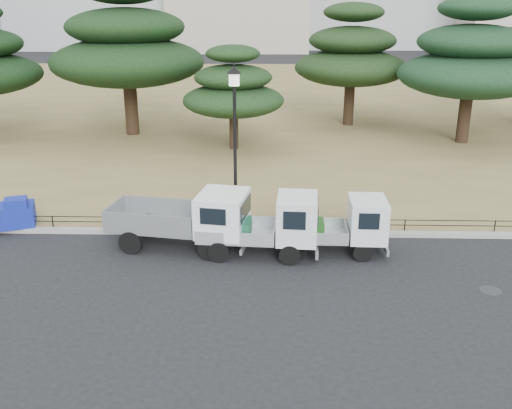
{
  "coord_description": "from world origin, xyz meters",
  "views": [
    {
      "loc": [
        0.5,
        -15.24,
        7.4
      ],
      "look_at": [
        0.0,
        2.0,
        1.3
      ],
      "focal_mm": 40.0,
      "sensor_mm": 36.0,
      "label": 1
    }
  ],
  "objects_px": {
    "truck_kei_front": "(268,226)",
    "street_lamp": "(235,122)",
    "truck_large": "(187,217)",
    "truck_kei_rear": "(340,226)",
    "tarp_pile": "(11,214)"
  },
  "relations": [
    {
      "from": "truck_large",
      "to": "street_lamp",
      "type": "distance_m",
      "value": 3.42
    },
    {
      "from": "truck_large",
      "to": "street_lamp",
      "type": "bearing_deg",
      "value": 54.04
    },
    {
      "from": "truck_kei_front",
      "to": "street_lamp",
      "type": "height_order",
      "value": "street_lamp"
    },
    {
      "from": "truck_kei_rear",
      "to": "street_lamp",
      "type": "bearing_deg",
      "value": 154.94
    },
    {
      "from": "truck_large",
      "to": "truck_kei_rear",
      "type": "bearing_deg",
      "value": 6.79
    },
    {
      "from": "truck_kei_front",
      "to": "street_lamp",
      "type": "bearing_deg",
      "value": 124.16
    },
    {
      "from": "street_lamp",
      "to": "tarp_pile",
      "type": "distance_m",
      "value": 8.39
    },
    {
      "from": "truck_large",
      "to": "street_lamp",
      "type": "xyz_separation_m",
      "value": [
        1.45,
        1.43,
        2.75
      ]
    },
    {
      "from": "truck_kei_front",
      "to": "street_lamp",
      "type": "relative_size",
      "value": 0.69
    },
    {
      "from": "truck_kei_rear",
      "to": "tarp_pile",
      "type": "distance_m",
      "value": 11.18
    },
    {
      "from": "truck_large",
      "to": "tarp_pile",
      "type": "xyz_separation_m",
      "value": [
        -6.29,
        1.39,
        -0.5
      ]
    },
    {
      "from": "truck_kei_front",
      "to": "tarp_pile",
      "type": "distance_m",
      "value": 9.03
    },
    {
      "from": "street_lamp",
      "to": "truck_kei_rear",
      "type": "bearing_deg",
      "value": -26.3
    },
    {
      "from": "truck_large",
      "to": "truck_kei_rear",
      "type": "height_order",
      "value": "truck_large"
    },
    {
      "from": "truck_kei_front",
      "to": "truck_kei_rear",
      "type": "height_order",
      "value": "truck_kei_front"
    }
  ]
}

